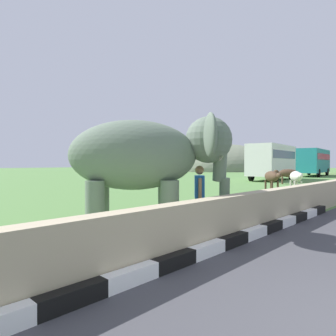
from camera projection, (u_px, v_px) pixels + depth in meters
name	position (u px, v px, depth m)	size (l,w,h in m)	color
striped_curb	(154.00, 269.00, 4.50)	(16.20, 0.20, 0.24)	white
barrier_parapet	(224.00, 220.00, 6.41)	(28.00, 0.36, 1.00)	tan
elephant	(148.00, 157.00, 7.28)	(3.89, 3.77, 2.88)	slate
person_handler	(199.00, 194.00, 7.68)	(0.54, 0.49, 1.66)	navy
bus_white	(272.00, 159.00, 29.82)	(8.30, 3.42, 3.50)	silver
bus_teal	(313.00, 160.00, 39.25)	(10.01, 3.69, 3.50)	teal
cow_near	(296.00, 177.00, 17.99)	(1.78, 1.44, 1.23)	beige
cow_mid	(272.00, 177.00, 18.18)	(1.55, 1.71, 1.23)	#473323
cow_far	(288.00, 173.00, 24.26)	(1.25, 1.87, 1.23)	#473323
hill_east	(224.00, 170.00, 68.43)	(29.58, 23.66, 12.00)	#69735B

